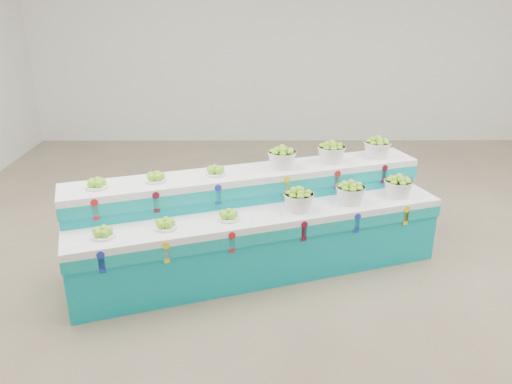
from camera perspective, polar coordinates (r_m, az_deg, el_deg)
ground at (r=5.60m, az=7.84°, el=-8.47°), size 10.00×10.00×0.00m
back_wall at (r=9.85m, az=4.48°, el=17.07°), size 10.00×0.00×10.00m
display_stand at (r=5.35m, az=0.00°, el=-3.58°), size 3.99×2.17×1.02m
plate_lower_left at (r=4.79m, az=-16.91°, el=-4.30°), size 0.28×0.28×0.10m
plate_lower_mid at (r=4.82m, az=-10.20°, el=-3.48°), size 0.28×0.28×0.10m
plate_lower_right at (r=4.93m, az=-3.12°, el=-2.55°), size 0.28×0.28×0.10m
basket_lower_left at (r=5.13m, az=4.82°, el=-0.82°), size 0.39×0.39×0.23m
basket_lower_mid at (r=5.38m, az=10.58°, el=-0.04°), size 0.39×0.39×0.23m
basket_lower_right at (r=5.67m, az=15.74°, el=0.66°), size 0.39×0.39×0.23m
plate_upper_left at (r=5.12m, az=-17.54°, el=0.98°), size 0.28×0.28×0.10m
plate_upper_mid at (r=5.15m, az=-11.26°, el=1.72°), size 0.28×0.28×0.10m
plate_upper_right at (r=5.25m, az=-4.60°, el=2.49°), size 0.28×0.28×0.10m
basket_upper_left at (r=5.44m, az=2.94°, el=3.94°), size 0.39×0.39×0.23m
basket_upper_mid at (r=5.68m, az=8.48°, el=4.48°), size 0.39×0.39×0.23m
basket_upper_right at (r=5.96m, az=13.51°, el=4.93°), size 0.39×0.39×0.23m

